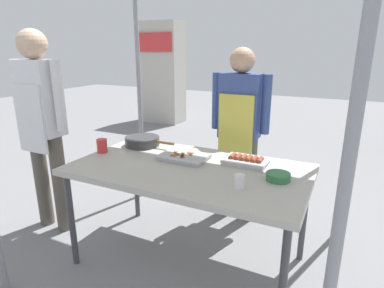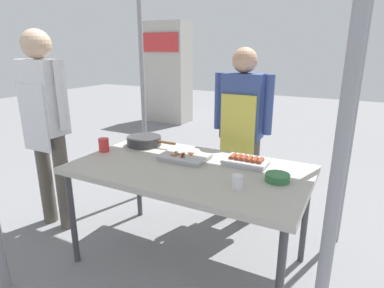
# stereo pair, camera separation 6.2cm
# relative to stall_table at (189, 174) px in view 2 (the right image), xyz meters

# --- Properties ---
(ground_plane) EXTENTS (18.00, 18.00, 0.00)m
(ground_plane) POSITION_rel_stall_table_xyz_m (0.00, 0.00, -0.70)
(ground_plane) COLOR slate
(stall_table) EXTENTS (1.60, 0.90, 0.75)m
(stall_table) POSITION_rel_stall_table_xyz_m (0.00, 0.00, 0.00)
(stall_table) COLOR #B7B2A8
(stall_table) RESTS_ON ground
(tray_grilled_sausages) EXTENTS (0.30, 0.23, 0.06)m
(tray_grilled_sausages) POSITION_rel_stall_table_xyz_m (0.33, 0.24, 0.07)
(tray_grilled_sausages) COLOR silver
(tray_grilled_sausages) RESTS_ON stall_table
(tray_meat_skewers) EXTENTS (0.35, 0.25, 0.04)m
(tray_meat_skewers) POSITION_rel_stall_table_xyz_m (-0.10, 0.13, 0.07)
(tray_meat_skewers) COLOR #ADADB2
(tray_meat_skewers) RESTS_ON stall_table
(cooking_wok) EXTENTS (0.44, 0.28, 0.07)m
(cooking_wok) POSITION_rel_stall_table_xyz_m (-0.57, 0.28, 0.09)
(cooking_wok) COLOR #38383A
(cooking_wok) RESTS_ON stall_table
(condiment_bowl) EXTENTS (0.15, 0.15, 0.05)m
(condiment_bowl) POSITION_rel_stall_table_xyz_m (0.60, 0.04, 0.08)
(condiment_bowl) COLOR #33723F
(condiment_bowl) RESTS_ON stall_table
(drink_cup_near_edge) EXTENTS (0.08, 0.08, 0.10)m
(drink_cup_near_edge) POSITION_rel_stall_table_xyz_m (-0.75, -0.01, 0.11)
(drink_cup_near_edge) COLOR red
(drink_cup_near_edge) RESTS_ON stall_table
(drink_cup_by_wok) EXTENTS (0.06, 0.06, 0.08)m
(drink_cup_by_wok) POSITION_rel_stall_table_xyz_m (0.42, -0.18, 0.09)
(drink_cup_by_wok) COLOR white
(drink_cup_by_wok) RESTS_ON stall_table
(vendor_woman) EXTENTS (0.52, 0.23, 1.54)m
(vendor_woman) POSITION_rel_stall_table_xyz_m (0.09, 0.80, 0.21)
(vendor_woman) COLOR #595147
(vendor_woman) RESTS_ON ground
(customer_nearby) EXTENTS (0.52, 0.23, 1.67)m
(customer_nearby) POSITION_rel_stall_table_xyz_m (-1.29, -0.08, 0.30)
(customer_nearby) COLOR #595147
(customer_nearby) RESTS_ON ground
(neighbor_stall_right) EXTENTS (0.89, 0.54, 2.04)m
(neighbor_stall_right) POSITION_rel_stall_table_xyz_m (-2.66, 4.02, 0.33)
(neighbor_stall_right) COLOR #B7B2A8
(neighbor_stall_right) RESTS_ON ground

